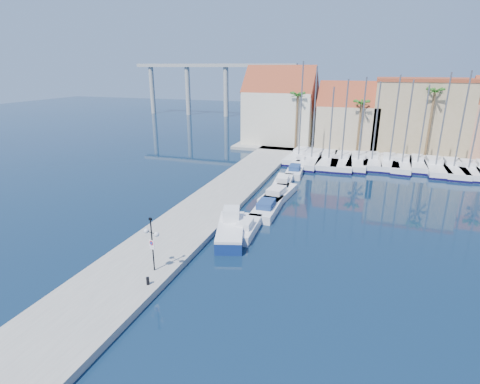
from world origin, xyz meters
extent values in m
plane|color=black|center=(0.00, 0.00, 0.00)|extent=(260.00, 260.00, 0.00)
cube|color=gray|center=(-9.00, 13.50, 0.25)|extent=(6.00, 77.00, 0.50)
cube|color=gray|center=(10.00, 48.00, 0.25)|extent=(54.00, 16.00, 0.50)
cylinder|color=black|center=(-7.33, -0.73, 2.44)|extent=(0.10, 0.10, 3.89)
cylinder|color=black|center=(-7.57, -0.66, 3.32)|extent=(0.48, 0.17, 0.05)
cylinder|color=black|center=(-7.10, -0.79, 3.32)|extent=(0.48, 0.17, 0.05)
sphere|color=white|center=(-7.80, -0.60, 3.32)|extent=(0.35, 0.35, 0.35)
sphere|color=white|center=(-6.86, -0.85, 3.32)|extent=(0.35, 0.35, 0.35)
cube|color=black|center=(-7.33, -0.73, 4.29)|extent=(0.24, 0.17, 0.16)
cube|color=white|center=(-7.35, -0.78, 2.54)|extent=(0.48, 0.15, 0.49)
cylinder|color=red|center=(-7.35, -0.81, 2.59)|extent=(0.32, 0.10, 0.33)
cylinder|color=#1933A5|center=(-7.36, -0.81, 2.59)|extent=(0.23, 0.07, 0.23)
cube|color=white|center=(-7.35, -0.78, 2.20)|extent=(0.38, 0.13, 0.14)
cylinder|color=black|center=(-6.78, -2.41, 0.76)|extent=(0.21, 0.21, 0.52)
cube|color=navy|center=(-4.54, 6.70, 0.48)|extent=(3.86, 6.67, 0.95)
cube|color=white|center=(-4.54, 6.70, 1.06)|extent=(3.86, 6.67, 0.21)
cube|color=white|center=(-4.91, 7.91, 1.64)|extent=(1.80, 2.01, 1.16)
cube|color=white|center=(-3.61, 8.11, 0.40)|extent=(2.00, 5.40, 0.80)
cube|color=white|center=(-3.58, 7.58, 1.10)|extent=(1.29, 1.92, 0.60)
cube|color=white|center=(-3.16, 13.45, 0.40)|extent=(2.21, 6.51, 0.80)
cube|color=navy|center=(-3.14, 12.80, 1.10)|extent=(1.50, 2.30, 0.60)
cube|color=white|center=(-3.11, 17.88, 0.40)|extent=(2.92, 7.11, 0.80)
cube|color=white|center=(-3.18, 17.19, 1.10)|extent=(1.79, 2.57, 0.60)
cube|color=white|center=(-3.63, 22.36, 0.40)|extent=(2.48, 6.18, 0.80)
cube|color=white|center=(-3.57, 21.76, 1.10)|extent=(1.54, 2.23, 0.60)
cube|color=white|center=(-3.27, 28.03, 0.40)|extent=(2.40, 6.30, 0.80)
cube|color=navy|center=(-3.23, 27.41, 1.10)|extent=(1.53, 2.25, 0.60)
cube|color=white|center=(-3.47, 33.49, 0.40)|extent=(2.07, 5.50, 0.80)
cube|color=white|center=(-3.44, 32.96, 1.10)|extent=(1.33, 1.96, 0.60)
cube|color=white|center=(-3.88, 38.34, 0.40)|extent=(2.98, 7.28, 0.80)
cube|color=white|center=(-3.81, 37.63, 1.10)|extent=(1.83, 2.63, 0.60)
cube|color=white|center=(-4.23, 36.32, 0.50)|extent=(3.35, 10.19, 1.00)
cube|color=#0F0B3A|center=(-4.23, 36.32, 0.18)|extent=(3.41, 10.25, 0.28)
cube|color=white|center=(-4.16, 37.32, 1.30)|extent=(2.04, 3.13, 0.60)
cylinder|color=slate|center=(-4.27, 35.82, 7.73)|extent=(0.20, 0.20, 13.45)
cube|color=white|center=(-2.07, 35.17, 0.50)|extent=(3.85, 12.04, 1.00)
cube|color=#0F0B3A|center=(-2.07, 35.17, 0.18)|extent=(3.91, 12.10, 0.28)
cube|color=white|center=(-1.99, 36.35, 1.30)|extent=(2.38, 3.69, 0.60)
cylinder|color=slate|center=(-2.11, 34.58, 7.40)|extent=(0.20, 0.20, 12.80)
cube|color=white|center=(0.35, 35.31, 0.50)|extent=(3.17, 11.37, 1.00)
cube|color=#0F0B3A|center=(0.35, 35.31, 0.18)|extent=(3.24, 11.43, 0.28)
cube|color=white|center=(0.33, 36.44, 1.30)|extent=(2.13, 3.44, 0.60)
cylinder|color=slate|center=(0.36, 34.74, 6.03)|extent=(0.20, 0.20, 10.06)
cube|color=white|center=(2.17, 35.23, 0.50)|extent=(3.57, 11.26, 1.00)
cube|color=#0F0B3A|center=(2.17, 35.23, 0.18)|extent=(3.63, 11.32, 0.28)
cube|color=white|center=(2.10, 36.34, 1.30)|extent=(2.22, 3.45, 0.60)
cylinder|color=slate|center=(2.20, 34.68, 6.57)|extent=(0.20, 0.20, 11.13)
cube|color=white|center=(4.54, 35.73, 0.50)|extent=(3.13, 10.60, 1.00)
cube|color=#0F0B3A|center=(4.54, 35.73, 0.18)|extent=(3.20, 10.66, 0.28)
cube|color=white|center=(4.58, 36.78, 1.30)|extent=(2.03, 3.22, 0.60)
cylinder|color=slate|center=(4.52, 35.21, 6.71)|extent=(0.20, 0.20, 11.41)
cube|color=white|center=(6.35, 36.53, 0.50)|extent=(2.72, 9.48, 1.00)
cube|color=#0F0B3A|center=(6.35, 36.53, 0.18)|extent=(2.78, 9.54, 0.28)
cube|color=white|center=(6.33, 37.47, 1.30)|extent=(1.79, 2.87, 0.60)
cylinder|color=slate|center=(6.37, 36.06, 6.40)|extent=(0.20, 0.20, 10.79)
cube|color=white|center=(8.76, 36.45, 0.50)|extent=(2.44, 9.23, 1.00)
cube|color=#0F0B3A|center=(8.76, 36.45, 0.18)|extent=(2.50, 9.29, 0.28)
cube|color=white|center=(8.76, 37.37, 1.30)|extent=(1.69, 2.77, 0.60)
cylinder|color=slate|center=(8.76, 35.99, 6.85)|extent=(0.20, 0.20, 11.70)
cube|color=white|center=(10.44, 36.02, 0.50)|extent=(3.30, 9.77, 1.00)
cube|color=#0F0B3A|center=(10.44, 36.02, 0.18)|extent=(3.36, 9.83, 0.28)
cube|color=white|center=(10.53, 36.97, 1.30)|extent=(1.98, 3.02, 0.60)
cylinder|color=slate|center=(10.40, 35.54, 6.56)|extent=(0.20, 0.20, 11.12)
cube|color=white|center=(12.51, 36.94, 0.50)|extent=(2.37, 8.41, 1.00)
cube|color=#0F0B3A|center=(12.51, 36.94, 0.18)|extent=(2.43, 8.47, 0.28)
cube|color=white|center=(12.53, 37.78, 1.30)|extent=(1.58, 2.54, 0.60)
cylinder|color=slate|center=(12.50, 36.52, 6.24)|extent=(0.20, 0.20, 10.48)
cube|color=white|center=(14.67, 36.13, 0.50)|extent=(2.93, 10.33, 1.00)
cube|color=#0F0B3A|center=(14.67, 36.13, 0.18)|extent=(2.99, 10.39, 0.28)
cube|color=white|center=(14.64, 37.15, 1.30)|extent=(1.95, 3.13, 0.60)
cylinder|color=slate|center=(14.68, 35.61, 7.03)|extent=(0.20, 0.20, 12.05)
cube|color=white|center=(16.87, 35.96, 0.50)|extent=(2.76, 10.46, 1.00)
cube|color=#0F0B3A|center=(16.87, 35.96, 0.18)|extent=(2.82, 10.52, 0.28)
cube|color=white|center=(16.87, 37.00, 1.30)|extent=(1.92, 3.14, 0.60)
cylinder|color=slate|center=(16.86, 35.43, 7.15)|extent=(0.20, 0.20, 12.29)
cube|color=white|center=(18.57, 35.71, 0.50)|extent=(2.68, 9.49, 1.00)
cube|color=#0F0B3A|center=(18.57, 35.71, 0.18)|extent=(2.74, 9.55, 0.28)
cube|color=white|center=(18.55, 36.66, 1.30)|extent=(1.78, 2.87, 0.60)
cylinder|color=slate|center=(18.58, 35.24, 6.68)|extent=(0.20, 0.20, 11.35)
cube|color=beige|center=(-10.00, 47.00, 5.00)|extent=(12.00, 9.00, 9.00)
cube|color=brown|center=(-10.00, 47.00, 9.50)|extent=(12.30, 9.00, 9.00)
cube|color=tan|center=(2.00, 47.00, 4.00)|extent=(10.00, 8.00, 7.00)
cube|color=brown|center=(2.00, 47.00, 7.50)|extent=(10.30, 8.00, 8.00)
cube|color=tan|center=(13.00, 48.00, 6.00)|extent=(14.00, 10.00, 11.00)
cube|color=brown|center=(13.00, 48.00, 11.75)|extent=(14.20, 10.20, 0.50)
cylinder|color=brown|center=(-6.00, 42.00, 5.00)|extent=(0.36, 0.36, 9.00)
sphere|color=#28631C|center=(-6.00, 42.00, 9.35)|extent=(2.60, 2.60, 2.60)
cylinder|color=brown|center=(4.00, 42.00, 4.50)|extent=(0.36, 0.36, 8.00)
sphere|color=#28631C|center=(4.00, 42.00, 8.35)|extent=(2.60, 2.60, 2.60)
cylinder|color=brown|center=(14.00, 42.00, 5.50)|extent=(0.36, 0.36, 10.00)
sphere|color=#28631C|center=(14.00, 42.00, 10.35)|extent=(2.60, 2.60, 2.60)
cube|color=#9E9E99|center=(-38.00, 82.00, 14.00)|extent=(48.00, 2.20, 0.90)
cylinder|color=#9E9E99|center=(-58.00, 82.00, 7.00)|extent=(1.40, 1.40, 14.00)
cylinder|color=#9E9E99|center=(-46.00, 82.00, 7.00)|extent=(1.40, 1.40, 14.00)
cylinder|color=#9E9E99|center=(-34.00, 82.00, 7.00)|extent=(1.40, 1.40, 14.00)
cylinder|color=#9E9E99|center=(-22.00, 82.00, 7.00)|extent=(1.40, 1.40, 14.00)
camera|label=1|loc=(5.59, -20.12, 13.75)|focal=28.00mm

